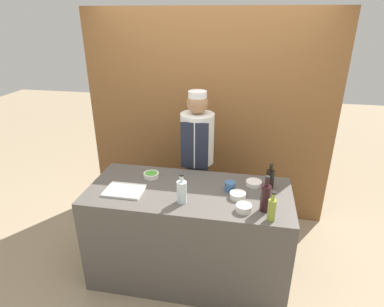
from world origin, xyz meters
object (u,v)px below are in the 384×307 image
Objects in this scene: sauce_bowl_purple at (254,183)px; cup_blue at (230,186)px; cutting_board at (125,190)px; bottle_soy at (270,178)px; sauce_bowl_yellow at (238,195)px; bottle_wine at (265,197)px; sauce_bowl_green at (151,175)px; chef_center at (197,161)px; bottle_oil at (272,209)px; bottle_clear at (182,191)px; sauce_bowl_brown at (244,208)px.

sauce_bowl_purple is 1.60× the size of cup_blue.
cutting_board is 1.45× the size of bottle_soy.
bottle_wine reaches higher than sauce_bowl_yellow.
chef_center is at bearing 54.57° from sauce_bowl_green.
bottle_oil is at bearing -24.59° from sauce_bowl_green.
bottle_soy is 0.88× the size of bottle_clear.
cup_blue is (-0.13, 0.29, 0.01)m from sauce_bowl_brown.
bottle_wine is (1.03, -0.37, 0.09)m from sauce_bowl_green.
sauce_bowl_purple is at bearing -38.38° from chef_center.
bottle_oil reaches higher than sauce_bowl_green.
bottle_soy is at bearing 19.88° from cup_blue.
sauce_bowl_yellow is at bearing 145.17° from bottle_wine.
sauce_bowl_yellow is at bearing -14.95° from sauce_bowl_green.
sauce_bowl_yellow is 0.47m from bottle_clear.
sauce_bowl_brown is 0.43m from sauce_bowl_purple.
bottle_wine is 0.66m from bottle_clear.
bottle_soy is 0.50m from bottle_oil.
sauce_bowl_green is at bearing 135.44° from bottle_clear.
sauce_bowl_yellow is 0.58× the size of bottle_soy.
sauce_bowl_yellow is 1.48× the size of cup_blue.
sauce_bowl_purple is 0.41m from bottle_wine.
cutting_board is at bearing -122.43° from chef_center.
sauce_bowl_brown is 0.38× the size of cutting_board.
sauce_bowl_brown is at bearing -24.93° from sauce_bowl_green.
chef_center is at bearing 128.28° from bottle_wine.
sauce_bowl_purple is 0.15m from bottle_soy.
sauce_bowl_green is at bearing 63.06° from cutting_board.
sauce_bowl_yellow reaches higher than cutting_board.
bottle_clear is 0.16× the size of chef_center.
sauce_bowl_brown is at bearing -59.89° from chef_center.
bottle_soy is (0.26, 0.23, 0.06)m from sauce_bowl_yellow.
bottle_soy reaches higher than sauce_bowl_yellow.
bottle_soy is 0.14× the size of chef_center.
bottle_clear is (-0.44, -0.15, 0.07)m from sauce_bowl_yellow.
bottle_clear is at bearing -161.45° from sauce_bowl_yellow.
sauce_bowl_brown is 0.20m from sauce_bowl_yellow.
sauce_bowl_green is 0.53m from bottle_clear.
cup_blue is 0.72m from chef_center.
chef_center is (-0.39, 0.60, -0.07)m from cup_blue.
sauce_bowl_yellow is 0.13m from cup_blue.
sauce_bowl_purple is 0.55× the size of bottle_clear.
bottle_wine is at bearing 109.44° from bottle_oil.
sauce_bowl_purple is at bearing 103.99° from bottle_oil.
bottle_clear reaches higher than sauce_bowl_yellow.
sauce_bowl_purple is 0.09× the size of chef_center.
sauce_bowl_purple reaches higher than cutting_board.
bottle_clear is (0.52, -0.07, 0.09)m from cutting_board.
cup_blue is at bearing 34.65° from bottle_clear.
cup_blue is (-0.20, -0.13, 0.02)m from sauce_bowl_purple.
chef_center reaches higher than bottle_oil.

